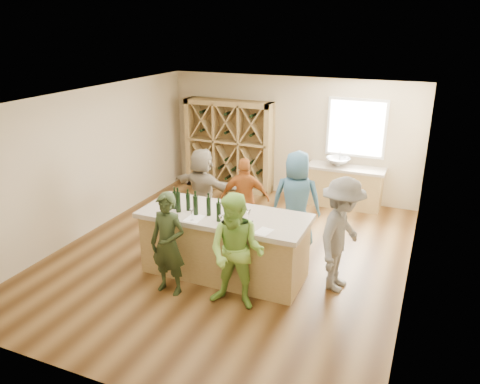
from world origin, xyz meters
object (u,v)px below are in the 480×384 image
at_px(person_far_right, 296,200).
at_px(wine_bottle_b, 178,202).
at_px(person_far_mid, 245,199).
at_px(person_near_left, 168,244).
at_px(sink, 338,162).
at_px(wine_bottle_c, 188,202).
at_px(person_far_left, 203,189).
at_px(wine_bottle_f, 219,212).
at_px(person_near_right, 237,252).
at_px(tasting_counter_base, 225,246).
at_px(wine_bottle_d, 196,205).
at_px(person_server, 341,235).
at_px(wine_rack, 229,145).
at_px(wine_bottle_a, 175,200).
at_px(wine_bottle_e, 209,207).

bearing_deg(person_far_right, wine_bottle_b, 36.96).
bearing_deg(person_far_mid, person_near_left, 65.23).
xyz_separation_m(sink, wine_bottle_c, (-1.61, -3.94, 0.21)).
bearing_deg(person_far_left, wine_bottle_f, 133.76).
bearing_deg(person_near_right, wine_bottle_f, 133.85).
bearing_deg(person_far_right, tasting_counter_base, 50.53).
bearing_deg(sink, wine_bottle_c, -112.21).
relative_size(person_far_mid, person_far_left, 0.96).
relative_size(wine_bottle_d, person_far_right, 0.17).
bearing_deg(wine_bottle_c, person_server, 9.27).
bearing_deg(wine_bottle_c, wine_rack, 105.20).
bearing_deg(person_far_left, wine_bottle_d, 124.17).
relative_size(wine_bottle_c, person_near_left, 0.17).
distance_m(wine_bottle_b, person_near_left, 0.76).
distance_m(wine_bottle_a, wine_bottle_b, 0.16).
relative_size(wine_rack, person_near_right, 1.26).
relative_size(sink, person_near_left, 0.33).
bearing_deg(wine_bottle_c, wine_bottle_a, -174.36).
distance_m(person_near_right, person_far_left, 2.90).
distance_m(wine_rack, wine_bottle_a, 4.13).
relative_size(sink, tasting_counter_base, 0.21).
relative_size(person_near_left, person_server, 0.89).
bearing_deg(person_near_right, person_far_right, 81.66).
xyz_separation_m(wine_bottle_c, wine_bottle_d, (0.20, -0.12, 0.02)).
relative_size(sink, wine_bottle_a, 1.86).
bearing_deg(wine_bottle_a, wine_bottle_c, 5.64).
bearing_deg(person_far_left, wine_rack, -68.33).
height_order(sink, person_server, person_server).
distance_m(wine_bottle_e, person_near_right, 1.03).
xyz_separation_m(person_far_mid, person_far_left, (-0.95, 0.10, 0.03)).
height_order(person_near_left, person_far_mid, person_near_left).
height_order(wine_bottle_b, person_far_mid, person_far_mid).
relative_size(wine_bottle_e, wine_bottle_f, 0.98).
distance_m(tasting_counter_base, wine_bottle_c, 0.94).
bearing_deg(wine_bottle_b, tasting_counter_base, 17.04).
bearing_deg(person_far_right, wine_rack, -56.49).
distance_m(tasting_counter_base, wine_bottle_b, 1.05).
bearing_deg(wine_bottle_b, person_near_right, -23.93).
distance_m(wine_rack, wine_bottle_d, 4.33).
distance_m(wine_rack, person_far_left, 2.45).
bearing_deg(wine_bottle_a, tasting_counter_base, 8.15).
xyz_separation_m(tasting_counter_base, person_server, (1.82, 0.30, 0.41)).
xyz_separation_m(tasting_counter_base, wine_bottle_a, (-0.83, -0.12, 0.73)).
xyz_separation_m(person_far_right, person_far_left, (-1.96, 0.10, -0.09)).
xyz_separation_m(wine_bottle_e, person_near_right, (0.75, -0.62, -0.35)).
height_order(sink, wine_bottle_d, wine_bottle_d).
bearing_deg(wine_bottle_e, person_far_left, 120.36).
height_order(sink, person_far_right, person_far_right).
bearing_deg(person_near_left, wine_bottle_b, 106.88).
relative_size(wine_bottle_a, wine_bottle_b, 0.88).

